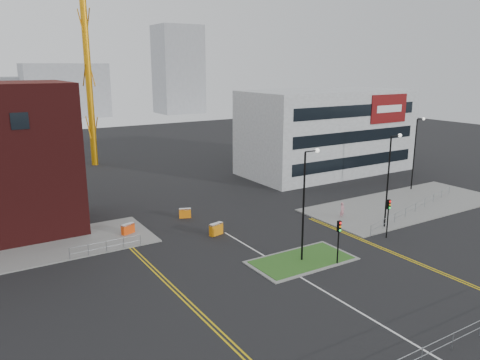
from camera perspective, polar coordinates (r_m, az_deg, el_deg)
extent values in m
plane|color=black|center=(32.43, 13.95, -15.12)|extent=(200.00, 200.00, 0.00)
cube|color=slate|center=(56.50, 19.50, -2.83)|extent=(24.00, 10.00, 0.12)
cube|color=slate|center=(38.88, 7.53, -9.69)|extent=(8.60, 4.60, 0.08)
cube|color=#25541C|center=(38.87, 7.53, -9.66)|extent=(8.00, 4.00, 0.12)
cube|color=black|center=(42.85, -25.27, 6.53)|extent=(1.40, 0.10, 1.40)
cube|color=#A4A7A9|center=(70.20, 10.50, 5.84)|extent=(25.00, 12.00, 12.00)
cube|color=black|center=(66.52, 13.85, 2.17)|extent=(22.00, 0.10, 1.60)
cube|color=black|center=(65.92, 14.02, 5.15)|extent=(22.00, 0.10, 1.60)
cube|color=black|center=(65.51, 14.20, 8.18)|extent=(22.00, 0.10, 1.60)
cube|color=#660B0C|center=(69.90, 17.71, 8.28)|extent=(7.00, 0.15, 4.00)
cube|color=white|center=(69.83, 17.77, 8.27)|extent=(5.00, 0.05, 1.00)
cylinder|color=orange|center=(76.74, -18.19, 14.51)|extent=(1.00, 1.00, 34.56)
cylinder|color=black|center=(37.33, 7.74, -3.40)|extent=(0.16, 0.16, 9.00)
cylinder|color=black|center=(36.65, 8.69, 3.49)|extent=(1.20, 0.10, 0.10)
sphere|color=silver|center=(37.04, 9.40, 3.57)|extent=(0.36, 0.36, 0.36)
cylinder|color=black|center=(46.92, 17.56, -0.36)|extent=(0.16, 0.16, 9.00)
cylinder|color=black|center=(46.53, 18.45, 5.12)|extent=(1.20, 0.10, 0.10)
sphere|color=silver|center=(46.99, 18.92, 5.16)|extent=(0.36, 0.36, 0.36)
cylinder|color=black|center=(62.52, 20.45, 2.84)|extent=(0.16, 0.16, 9.00)
cylinder|color=black|center=(62.36, 21.14, 6.94)|extent=(1.20, 0.10, 0.10)
sphere|color=silver|center=(62.84, 21.48, 6.96)|extent=(0.36, 0.36, 0.36)
cylinder|color=black|center=(38.19, 11.86, -7.95)|extent=(0.12, 0.12, 3.00)
cube|color=black|center=(37.61, 11.99, -5.54)|extent=(0.28, 0.22, 0.90)
sphere|color=red|center=(37.42, 12.15, -5.16)|extent=(0.18, 0.18, 0.18)
sphere|color=orange|center=(37.52, 12.12, -5.59)|extent=(0.18, 0.18, 0.18)
sphere|color=#0CCC33|center=(37.62, 12.10, -6.02)|extent=(0.18, 0.18, 0.18)
cylinder|color=black|center=(45.02, 17.53, -4.93)|extent=(0.12, 0.12, 3.00)
cube|color=black|center=(44.52, 17.69, -2.85)|extent=(0.28, 0.22, 0.90)
sphere|color=red|center=(44.36, 17.84, -2.52)|extent=(0.18, 0.18, 0.18)
sphere|color=orange|center=(44.44, 17.82, -2.89)|extent=(0.18, 0.18, 0.18)
sphere|color=#0CCC33|center=(44.53, 17.79, -3.26)|extent=(0.18, 0.18, 0.18)
cylinder|color=gray|center=(28.70, 23.05, -17.56)|extent=(24.00, 0.04, 0.04)
cylinder|color=gray|center=(28.96, 22.95, -18.41)|extent=(24.00, 0.04, 0.04)
cylinder|color=gray|center=(41.25, -16.03, -7.21)|extent=(6.00, 0.04, 0.04)
cylinder|color=gray|center=(41.43, -15.98, -7.85)|extent=(6.00, 0.04, 0.04)
cylinder|color=gray|center=(40.81, -20.06, -8.51)|extent=(0.05, 0.05, 1.10)
cylinder|color=gray|center=(42.25, -12.05, -7.18)|extent=(0.05, 0.05, 1.10)
cylinder|color=gray|center=(53.62, 20.64, -2.69)|extent=(19.01, 5.04, 0.04)
cylinder|color=gray|center=(53.76, 20.60, -3.21)|extent=(19.01, 5.04, 0.04)
cylinder|color=gray|center=(45.22, 15.65, -5.98)|extent=(0.05, 0.05, 1.10)
cylinder|color=gray|center=(62.67, 24.15, -1.19)|extent=(0.05, 0.05, 1.10)
cube|color=silver|center=(33.66, 11.45, -13.84)|extent=(0.15, 30.00, 0.01)
cube|color=gold|center=(35.25, -8.99, -12.38)|extent=(0.12, 24.00, 0.01)
cube|color=gold|center=(35.36, -8.53, -12.29)|extent=(0.12, 24.00, 0.01)
cube|color=gold|center=(42.51, 17.20, -8.17)|extent=(0.12, 20.00, 0.01)
cube|color=gold|center=(42.73, 17.47, -8.07)|extent=(0.12, 20.00, 0.01)
cube|color=gray|center=(152.70, -20.48, 10.17)|extent=(24.00, 12.00, 16.00)
cube|color=gray|center=(158.70, -7.53, 13.18)|extent=(14.00, 12.00, 28.00)
imported|color=#CA828E|center=(49.60, 12.36, -3.65)|extent=(0.71, 0.55, 1.72)
cube|color=#F3480D|center=(45.19, -13.50, -5.87)|extent=(1.36, 0.84, 1.07)
cube|color=silver|center=(45.04, -13.53, -5.29)|extent=(1.36, 0.84, 0.13)
cube|color=orange|center=(49.08, -6.72, -4.04)|extent=(1.27, 0.81, 1.00)
cube|color=silver|center=(48.94, -6.74, -3.53)|extent=(1.27, 0.81, 0.12)
cube|color=orange|center=(43.98, -2.93, -6.00)|extent=(1.44, 0.76, 1.14)
cube|color=silver|center=(43.81, -2.94, -5.37)|extent=(1.44, 0.76, 0.14)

